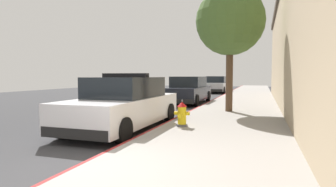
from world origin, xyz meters
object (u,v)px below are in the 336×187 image
at_px(parked_car_dark_far, 217,85).
at_px(street_tree, 230,22).
at_px(parked_car_silver_ahead, 188,91).
at_px(police_cruiser, 125,104).
at_px(fire_hydrant, 182,114).

relative_size(parked_car_dark_far, street_tree, 0.97).
relative_size(parked_car_silver_ahead, parked_car_dark_far, 1.00).
bearing_deg(police_cruiser, street_tree, 55.69).
bearing_deg(fire_hydrant, street_tree, 77.15).
bearing_deg(parked_car_dark_far, parked_car_silver_ahead, -89.84).
bearing_deg(police_cruiser, fire_hydrant, 1.44).
distance_m(parked_car_dark_far, street_tree, 15.94).
bearing_deg(police_cruiser, parked_car_silver_ahead, 91.13).
height_order(fire_hydrant, street_tree, street_tree).
bearing_deg(police_cruiser, parked_car_dark_far, 90.58).
xyz_separation_m(police_cruiser, parked_car_dark_far, (-0.19, 19.30, -0.00)).
relative_size(fire_hydrant, street_tree, 0.15).
xyz_separation_m(police_cruiser, fire_hydrant, (1.79, 0.04, -0.23)).
xyz_separation_m(parked_car_silver_ahead, parked_car_dark_far, (-0.03, 10.98, 0.00)).
bearing_deg(parked_car_dark_far, police_cruiser, -89.42).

